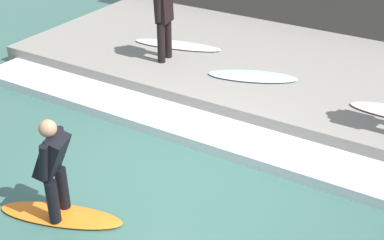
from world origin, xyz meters
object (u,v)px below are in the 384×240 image
(surfer_riding, at_px, (53,164))
(surfboard_spare, at_px, (253,76))
(surfboard_riding, at_px, (61,215))
(surfer_waiting_far, at_px, (164,17))
(surfboard_waiting_far, at_px, (177,45))

(surfer_riding, relative_size, surfboard_spare, 0.80)
(surfboard_riding, height_order, surfboard_spare, surfboard_spare)
(surfer_waiting_far, relative_size, surfboard_spare, 0.90)
(surfboard_waiting_far, bearing_deg, surfer_riding, -163.86)
(surfboard_riding, xyz_separation_m, surfer_riding, (0.00, 0.00, 0.79))
(surfer_riding, xyz_separation_m, surfer_waiting_far, (4.36, 1.30, 0.41))
(surfer_riding, distance_m, surfboard_waiting_far, 5.32)
(surfer_riding, bearing_deg, surfer_waiting_far, 16.56)
(surfboard_waiting_far, bearing_deg, surfboard_spare, -106.53)
(surfboard_spare, bearing_deg, surfer_riding, 172.89)
(surfer_riding, relative_size, surfboard_waiting_far, 0.70)
(surfer_waiting_far, distance_m, surfboard_waiting_far, 1.12)
(surfboard_waiting_far, relative_size, surfboard_spare, 1.13)
(surfboard_spare, bearing_deg, surfboard_waiting_far, 73.47)
(surfboard_riding, distance_m, surfboard_waiting_far, 5.31)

